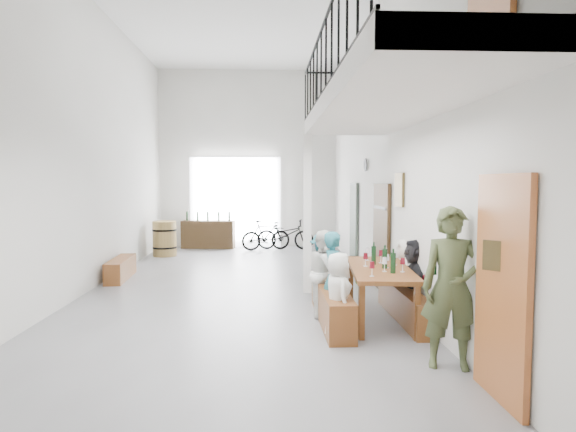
{
  "coord_description": "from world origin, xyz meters",
  "views": [
    {
      "loc": [
        0.54,
        -9.14,
        2.02
      ],
      "look_at": [
        0.94,
        -0.5,
        1.41
      ],
      "focal_mm": 30.0,
      "sensor_mm": 36.0,
      "label": 1
    }
  ],
  "objects_px": {
    "bicycle_near": "(285,234)",
    "tasting_table": "(380,273)",
    "side_bench": "(121,269)",
    "bench_inner": "(331,304)",
    "host_standing": "(452,288)",
    "oak_barrel": "(165,239)",
    "serving_counter": "(208,234)"
  },
  "relations": [
    {
      "from": "bicycle_near",
      "to": "tasting_table",
      "type": "bearing_deg",
      "value": -163.39
    },
    {
      "from": "side_bench",
      "to": "bench_inner",
      "type": "bearing_deg",
      "value": -39.46
    },
    {
      "from": "host_standing",
      "to": "oak_barrel",
      "type": "bearing_deg",
      "value": 134.69
    },
    {
      "from": "side_bench",
      "to": "bicycle_near",
      "type": "height_order",
      "value": "bicycle_near"
    },
    {
      "from": "host_standing",
      "to": "bicycle_near",
      "type": "distance_m",
      "value": 9.48
    },
    {
      "from": "tasting_table",
      "to": "side_bench",
      "type": "bearing_deg",
      "value": 150.62
    },
    {
      "from": "oak_barrel",
      "to": "bicycle_near",
      "type": "xyz_separation_m",
      "value": [
        3.37,
        1.14,
        -0.03
      ]
    },
    {
      "from": "bench_inner",
      "to": "serving_counter",
      "type": "xyz_separation_m",
      "value": [
        -2.72,
        7.96,
        0.17
      ]
    },
    {
      "from": "bench_inner",
      "to": "bicycle_near",
      "type": "height_order",
      "value": "bicycle_near"
    },
    {
      "from": "host_standing",
      "to": "bicycle_near",
      "type": "height_order",
      "value": "host_standing"
    },
    {
      "from": "tasting_table",
      "to": "serving_counter",
      "type": "relative_size",
      "value": 1.31
    },
    {
      "from": "side_bench",
      "to": "oak_barrel",
      "type": "relative_size",
      "value": 1.59
    },
    {
      "from": "tasting_table",
      "to": "serving_counter",
      "type": "xyz_separation_m",
      "value": [
        -3.42,
        7.95,
        -0.28
      ]
    },
    {
      "from": "tasting_table",
      "to": "serving_counter",
      "type": "distance_m",
      "value": 8.66
    },
    {
      "from": "bench_inner",
      "to": "oak_barrel",
      "type": "relative_size",
      "value": 2.33
    },
    {
      "from": "side_bench",
      "to": "host_standing",
      "type": "bearing_deg",
      "value": -45.14
    },
    {
      "from": "bench_inner",
      "to": "bicycle_near",
      "type": "bearing_deg",
      "value": 92.78
    },
    {
      "from": "bench_inner",
      "to": "serving_counter",
      "type": "height_order",
      "value": "serving_counter"
    },
    {
      "from": "tasting_table",
      "to": "bicycle_near",
      "type": "height_order",
      "value": "bicycle_near"
    },
    {
      "from": "serving_counter",
      "to": "bicycle_near",
      "type": "distance_m",
      "value": 2.38
    },
    {
      "from": "side_bench",
      "to": "serving_counter",
      "type": "distance_m",
      "value": 4.85
    },
    {
      "from": "bench_inner",
      "to": "tasting_table",
      "type": "bearing_deg",
      "value": 0.46
    },
    {
      "from": "tasting_table",
      "to": "serving_counter",
      "type": "bearing_deg",
      "value": 118.84
    },
    {
      "from": "side_bench",
      "to": "oak_barrel",
      "type": "distance_m",
      "value": 3.17
    },
    {
      "from": "bench_inner",
      "to": "oak_barrel",
      "type": "distance_m",
      "value": 7.44
    },
    {
      "from": "tasting_table",
      "to": "host_standing",
      "type": "distance_m",
      "value": 1.84
    },
    {
      "from": "bench_inner",
      "to": "oak_barrel",
      "type": "height_order",
      "value": "oak_barrel"
    },
    {
      "from": "serving_counter",
      "to": "oak_barrel",
      "type": "bearing_deg",
      "value": -117.01
    },
    {
      "from": "bench_inner",
      "to": "host_standing",
      "type": "height_order",
      "value": "host_standing"
    },
    {
      "from": "oak_barrel",
      "to": "host_standing",
      "type": "height_order",
      "value": "host_standing"
    },
    {
      "from": "tasting_table",
      "to": "bicycle_near",
      "type": "distance_m",
      "value": 7.65
    },
    {
      "from": "host_standing",
      "to": "serving_counter",
      "type": "bearing_deg",
      "value": 125.66
    }
  ]
}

